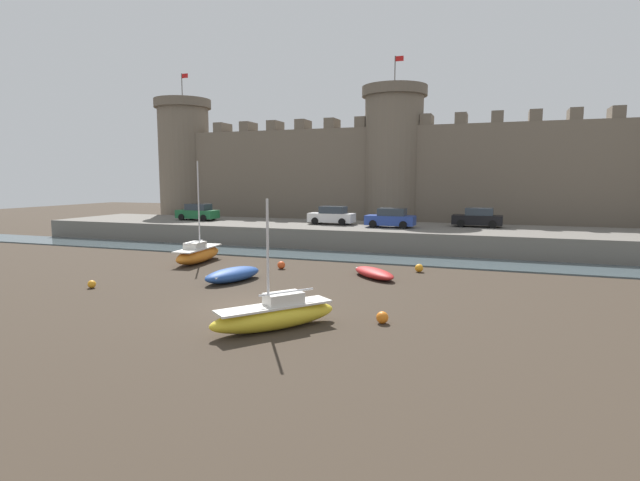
% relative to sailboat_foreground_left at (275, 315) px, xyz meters
% --- Properties ---
extents(ground_plane, '(160.00, 160.00, 0.00)m').
position_rel_sailboat_foreground_left_xyz_m(ground_plane, '(-2.30, 2.75, -0.57)').
color(ground_plane, '#382D23').
extents(water_channel, '(80.00, 4.50, 0.10)m').
position_rel_sailboat_foreground_left_xyz_m(water_channel, '(-2.30, 18.02, -0.52)').
color(water_channel, '#47565B').
rests_on(water_channel, ground).
extents(quay_road, '(62.57, 10.00, 1.73)m').
position_rel_sailboat_foreground_left_xyz_m(quay_road, '(-2.30, 25.27, 0.30)').
color(quay_road, '#666059').
rests_on(quay_road, ground).
extents(castle, '(57.18, 6.61, 18.08)m').
position_rel_sailboat_foreground_left_xyz_m(castle, '(-2.30, 34.39, 6.09)').
color(castle, '#706354').
rests_on(castle, ground).
extents(sailboat_foreground_left, '(4.29, 4.91, 5.07)m').
position_rel_sailboat_foreground_left_xyz_m(sailboat_foreground_left, '(0.00, 0.00, 0.00)').
color(sailboat_foreground_left, yellow).
rests_on(sailboat_foreground_left, ground).
extents(sailboat_midflat_centre, '(1.98, 5.43, 7.02)m').
position_rel_sailboat_foreground_left_xyz_m(sailboat_midflat_centre, '(-11.54, 12.33, 0.05)').
color(sailboat_midflat_centre, orange).
rests_on(sailboat_midflat_centre, ground).
extents(rowboat_near_channel_right, '(3.55, 3.53, 0.57)m').
position_rel_sailboat_foreground_left_xyz_m(rowboat_near_channel_right, '(1.27, 11.15, -0.27)').
color(rowboat_near_channel_right, red).
rests_on(rowboat_near_channel_right, ground).
extents(rowboat_midflat_right, '(2.61, 4.21, 0.79)m').
position_rel_sailboat_foreground_left_xyz_m(rowboat_midflat_right, '(-6.06, 7.44, -0.16)').
color(rowboat_midflat_right, '#234793').
rests_on(rowboat_midflat_right, ground).
extents(mooring_buoy_near_shore, '(0.51, 0.51, 0.51)m').
position_rel_sailboat_foreground_left_xyz_m(mooring_buoy_near_shore, '(3.52, 13.86, -0.31)').
color(mooring_buoy_near_shore, orange).
rests_on(mooring_buoy_near_shore, ground).
extents(mooring_buoy_mid_mud, '(0.50, 0.50, 0.50)m').
position_rel_sailboat_foreground_left_xyz_m(mooring_buoy_mid_mud, '(3.76, 2.11, -0.32)').
color(mooring_buoy_mid_mud, orange).
rests_on(mooring_buoy_mid_mud, ground).
extents(mooring_buoy_near_channel, '(0.51, 0.51, 0.51)m').
position_rel_sailboat_foreground_left_xyz_m(mooring_buoy_near_channel, '(-5.06, 11.98, -0.31)').
color(mooring_buoy_near_channel, '#E04C1E').
rests_on(mooring_buoy_near_channel, ground).
extents(mooring_buoy_off_centre, '(0.42, 0.42, 0.42)m').
position_rel_sailboat_foreground_left_xyz_m(mooring_buoy_off_centre, '(-12.31, 3.39, -0.36)').
color(mooring_buoy_off_centre, orange).
rests_on(mooring_buoy_off_centre, ground).
extents(car_quay_centre_east, '(4.14, 1.95, 1.62)m').
position_rel_sailboat_foreground_left_xyz_m(car_quay_centre_east, '(-0.43, 24.24, 1.94)').
color(car_quay_centre_east, '#263F99').
rests_on(car_quay_centre_east, quay_road).
extents(car_quay_east, '(4.14, 1.95, 1.62)m').
position_rel_sailboat_foreground_left_xyz_m(car_quay_east, '(6.47, 27.15, 1.94)').
color(car_quay_east, black).
rests_on(car_quay_east, quay_road).
extents(car_quay_centre_west, '(4.14, 1.95, 1.62)m').
position_rel_sailboat_foreground_left_xyz_m(car_quay_centre_west, '(-6.00, 25.37, 1.94)').
color(car_quay_centre_west, silver).
rests_on(car_quay_centre_west, quay_road).
extents(car_quay_west, '(4.14, 1.95, 1.62)m').
position_rel_sailboat_foreground_left_xyz_m(car_quay_west, '(-19.91, 25.19, 1.94)').
color(car_quay_west, '#1E6638').
rests_on(car_quay_west, quay_road).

